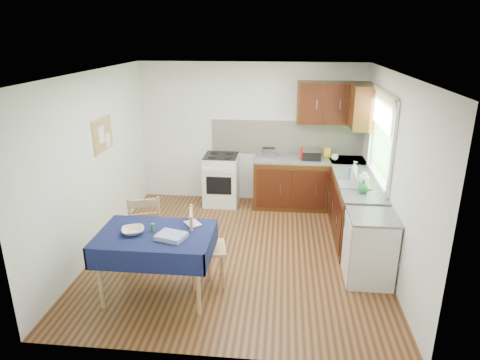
# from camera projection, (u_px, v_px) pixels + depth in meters

# --- Properties ---
(floor) EXTENTS (4.20, 4.20, 0.00)m
(floor) POSITION_uv_depth(u_px,v_px,m) (238.00, 252.00, 6.12)
(floor) COLOR #432411
(floor) RESTS_ON ground
(ceiling) EXTENTS (4.00, 4.20, 0.02)m
(ceiling) POSITION_uv_depth(u_px,v_px,m) (238.00, 73.00, 5.30)
(ceiling) COLOR silver
(ceiling) RESTS_ON wall_back
(wall_back) EXTENTS (4.00, 0.02, 2.50)m
(wall_back) POSITION_uv_depth(u_px,v_px,m) (251.00, 133.00, 7.68)
(wall_back) COLOR silver
(wall_back) RESTS_ON ground
(wall_front) EXTENTS (4.00, 0.02, 2.50)m
(wall_front) POSITION_uv_depth(u_px,v_px,m) (213.00, 241.00, 3.74)
(wall_front) COLOR silver
(wall_front) RESTS_ON ground
(wall_left) EXTENTS (0.02, 4.20, 2.50)m
(wall_left) POSITION_uv_depth(u_px,v_px,m) (95.00, 164.00, 5.90)
(wall_left) COLOR white
(wall_left) RESTS_ON ground
(wall_right) EXTENTS (0.02, 4.20, 2.50)m
(wall_right) POSITION_uv_depth(u_px,v_px,m) (392.00, 174.00, 5.52)
(wall_right) COLOR silver
(wall_right) RESTS_ON ground
(base_cabinets) EXTENTS (1.90, 2.30, 0.86)m
(base_cabinets) POSITION_uv_depth(u_px,v_px,m) (328.00, 196.00, 7.03)
(base_cabinets) COLOR #371609
(base_cabinets) RESTS_ON ground
(worktop_back) EXTENTS (1.90, 0.60, 0.04)m
(worktop_back) POSITION_uv_depth(u_px,v_px,m) (309.00, 160.00, 7.42)
(worktop_back) COLOR slate
(worktop_back) RESTS_ON base_cabinets
(worktop_right) EXTENTS (0.60, 1.70, 0.04)m
(worktop_right) POSITION_uv_depth(u_px,v_px,m) (358.00, 183.00, 6.28)
(worktop_right) COLOR slate
(worktop_right) RESTS_ON base_cabinets
(worktop_corner) EXTENTS (0.60, 0.60, 0.04)m
(worktop_corner) POSITION_uv_depth(u_px,v_px,m) (347.00, 161.00, 7.36)
(worktop_corner) COLOR slate
(worktop_corner) RESTS_ON base_cabinets
(splashback) EXTENTS (2.70, 0.02, 0.60)m
(splashback) POSITION_uv_depth(u_px,v_px,m) (287.00, 137.00, 7.62)
(splashback) COLOR silver
(splashback) RESTS_ON wall_back
(upper_cabinets) EXTENTS (1.20, 0.85, 0.70)m
(upper_cabinets) POSITION_uv_depth(u_px,v_px,m) (341.00, 104.00, 7.06)
(upper_cabinets) COLOR #371609
(upper_cabinets) RESTS_ON wall_back
(stove) EXTENTS (0.60, 0.61, 0.92)m
(stove) POSITION_uv_depth(u_px,v_px,m) (221.00, 179.00, 7.71)
(stove) COLOR white
(stove) RESTS_ON ground
(window) EXTENTS (0.04, 1.48, 1.26)m
(window) POSITION_uv_depth(u_px,v_px,m) (382.00, 131.00, 6.05)
(window) COLOR #285322
(window) RESTS_ON wall_right
(fridge) EXTENTS (0.58, 0.60, 0.89)m
(fridge) POSITION_uv_depth(u_px,v_px,m) (370.00, 249.00, 5.30)
(fridge) COLOR white
(fridge) RESTS_ON ground
(corkboard) EXTENTS (0.04, 0.62, 0.47)m
(corkboard) POSITION_uv_depth(u_px,v_px,m) (103.00, 135.00, 6.07)
(corkboard) COLOR tan
(corkboard) RESTS_ON wall_left
(dining_table) EXTENTS (1.32, 0.89, 0.80)m
(dining_table) POSITION_uv_depth(u_px,v_px,m) (156.00, 241.00, 4.94)
(dining_table) COLOR #0E0F39
(dining_table) RESTS_ON ground
(chair_far) EXTENTS (0.57, 0.57, 1.01)m
(chair_far) POSITION_uv_depth(u_px,v_px,m) (145.00, 227.00, 5.65)
(chair_far) COLOR tan
(chair_far) RESTS_ON ground
(chair_near) EXTENTS (0.51, 0.51, 0.98)m
(chair_near) POSITION_uv_depth(u_px,v_px,m) (203.00, 245.00, 5.23)
(chair_near) COLOR tan
(chair_near) RESTS_ON ground
(toaster) EXTENTS (0.24, 0.15, 0.19)m
(toaster) POSITION_uv_depth(u_px,v_px,m) (269.00, 153.00, 7.45)
(toaster) COLOR #AEADB2
(toaster) RESTS_ON worktop_back
(sandwich_press) EXTENTS (0.31, 0.27, 0.18)m
(sandwich_press) POSITION_uv_depth(u_px,v_px,m) (311.00, 154.00, 7.35)
(sandwich_press) COLOR black
(sandwich_press) RESTS_ON worktop_back
(sauce_bottle) EXTENTS (0.05, 0.05, 0.23)m
(sauce_bottle) POSITION_uv_depth(u_px,v_px,m) (302.00, 154.00, 7.27)
(sauce_bottle) COLOR red
(sauce_bottle) RESTS_ON worktop_back
(yellow_packet) EXTENTS (0.12, 0.08, 0.15)m
(yellow_packet) POSITION_uv_depth(u_px,v_px,m) (327.00, 153.00, 7.50)
(yellow_packet) COLOR yellow
(yellow_packet) RESTS_ON worktop_back
(dish_rack) EXTENTS (0.44, 0.34, 0.21)m
(dish_rack) POSITION_uv_depth(u_px,v_px,m) (355.00, 184.00, 6.10)
(dish_rack) COLOR gray
(dish_rack) RESTS_ON worktop_right
(kettle) EXTENTS (0.14, 0.14, 0.24)m
(kettle) POSITION_uv_depth(u_px,v_px,m) (364.00, 181.00, 5.99)
(kettle) COLOR white
(kettle) RESTS_ON worktop_right
(cup) EXTENTS (0.14, 0.14, 0.10)m
(cup) POSITION_uv_depth(u_px,v_px,m) (335.00, 157.00, 7.31)
(cup) COLOR silver
(cup) RESTS_ON worktop_back
(soap_bottle_a) EXTENTS (0.15, 0.15, 0.27)m
(soap_bottle_a) POSITION_uv_depth(u_px,v_px,m) (354.00, 170.00, 6.37)
(soap_bottle_a) COLOR white
(soap_bottle_a) RESTS_ON worktop_right
(soap_bottle_b) EXTENTS (0.13, 0.13, 0.20)m
(soap_bottle_b) POSITION_uv_depth(u_px,v_px,m) (353.00, 171.00, 6.43)
(soap_bottle_b) COLOR #1B5AA0
(soap_bottle_b) RESTS_ON worktop_right
(soap_bottle_c) EXTENTS (0.20, 0.20, 0.19)m
(soap_bottle_c) POSITION_uv_depth(u_px,v_px,m) (363.00, 187.00, 5.81)
(soap_bottle_c) COLOR #23823E
(soap_bottle_c) RESTS_ON worktop_right
(plate_bowl) EXTENTS (0.33, 0.33, 0.06)m
(plate_bowl) POSITION_uv_depth(u_px,v_px,m) (133.00, 231.00, 4.89)
(plate_bowl) COLOR beige
(plate_bowl) RESTS_ON dining_table
(book) EXTENTS (0.25, 0.26, 0.02)m
(book) POSITION_uv_depth(u_px,v_px,m) (187.00, 225.00, 5.09)
(book) COLOR white
(book) RESTS_ON dining_table
(spice_jar) EXTENTS (0.05, 0.05, 0.09)m
(spice_jar) POSITION_uv_depth(u_px,v_px,m) (153.00, 227.00, 4.94)
(spice_jar) COLOR #25883B
(spice_jar) RESTS_ON dining_table
(tea_towel) EXTENTS (0.36, 0.32, 0.06)m
(tea_towel) POSITION_uv_depth(u_px,v_px,m) (171.00, 236.00, 4.76)
(tea_towel) COLOR #283296
(tea_towel) RESTS_ON dining_table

